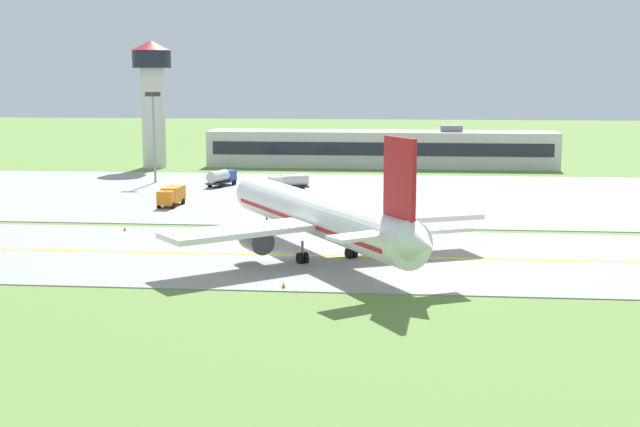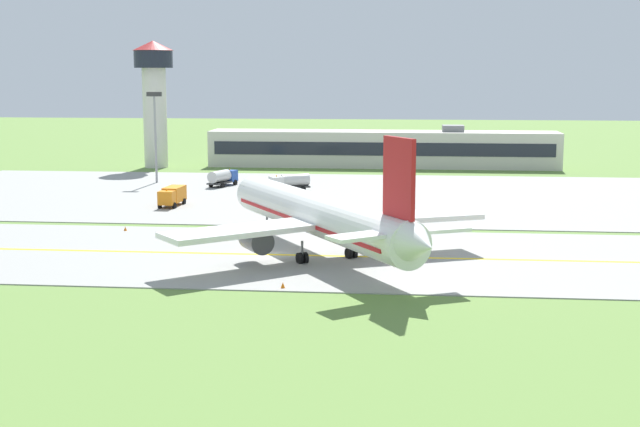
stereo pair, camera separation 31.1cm
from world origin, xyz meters
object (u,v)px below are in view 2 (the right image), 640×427
at_px(service_truck_fuel, 289,182).
at_px(service_truck_baggage, 223,177).
at_px(control_tower, 154,91).
at_px(service_truck_catering, 172,195).
at_px(apron_light_mast, 155,126).
at_px(airplane_lead, 320,216).

bearing_deg(service_truck_fuel, service_truck_baggage, 157.06).
distance_m(service_truck_baggage, control_tower, 34.81).
relative_size(service_truck_catering, apron_light_mast, 0.42).
xyz_separation_m(airplane_lead, service_truck_baggage, (-20.56, 51.19, -2.60)).
relative_size(airplane_lead, control_tower, 1.51).
bearing_deg(service_truck_fuel, service_truck_catering, -130.54).
height_order(service_truck_baggage, service_truck_fuel, same).
height_order(control_tower, apron_light_mast, control_tower).
distance_m(service_truck_fuel, control_tower, 45.06).
relative_size(service_truck_baggage, apron_light_mast, 0.43).
bearing_deg(airplane_lead, control_tower, 116.67).
bearing_deg(service_truck_baggage, control_tower, 124.85).
distance_m(airplane_lead, apron_light_mast, 63.48).
xyz_separation_m(service_truck_fuel, apron_light_mast, (-22.88, 8.06, 7.79)).
xyz_separation_m(service_truck_baggage, control_tower, (-18.48, 26.54, 12.86)).
xyz_separation_m(airplane_lead, control_tower, (-39.04, 77.73, 10.26)).
bearing_deg(service_truck_baggage, service_truck_catering, -96.63).
distance_m(service_truck_catering, control_tower, 51.58).
bearing_deg(service_truck_catering, airplane_lead, -52.96).
relative_size(airplane_lead, service_truck_catering, 5.81).
height_order(airplane_lead, service_truck_baggage, airplane_lead).
height_order(service_truck_baggage, service_truck_catering, service_truck_baggage).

